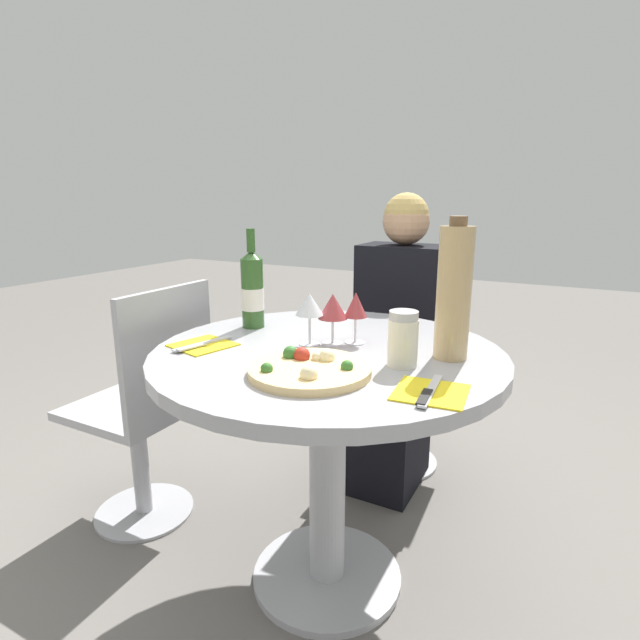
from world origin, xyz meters
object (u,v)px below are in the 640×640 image
(chair_behind_diner, at_px, (405,368))
(wine_bottle, at_px, (252,290))
(seated_diner, at_px, (394,354))
(tall_carafe, at_px, (454,293))
(chair_empty_side, at_px, (148,411))
(dining_table, at_px, (328,402))
(pizza_large, at_px, (309,368))

(chair_behind_diner, height_order, wine_bottle, wine_bottle)
(seated_diner, bearing_deg, wine_bottle, 64.72)
(seated_diner, xyz_separation_m, tall_carafe, (0.36, -0.60, 0.39))
(chair_behind_diner, xyz_separation_m, seated_diner, (-0.00, -0.14, 0.10))
(chair_behind_diner, height_order, tall_carafe, tall_carafe)
(chair_behind_diner, xyz_separation_m, chair_empty_side, (-0.64, -0.86, 0.00))
(dining_table, height_order, chair_empty_side, chair_empty_side)
(chair_empty_side, bearing_deg, tall_carafe, -83.61)
(chair_empty_side, relative_size, pizza_large, 2.96)
(wine_bottle, xyz_separation_m, tall_carafe, (0.64, -0.02, 0.05))
(chair_empty_side, bearing_deg, wine_bottle, -70.45)
(dining_table, bearing_deg, chair_empty_side, -177.80)
(chair_behind_diner, xyz_separation_m, tall_carafe, (0.36, -0.75, 0.49))
(pizza_large, distance_m, wine_bottle, 0.49)
(seated_diner, xyz_separation_m, pizza_large, (0.10, -0.88, 0.23))
(chair_empty_side, bearing_deg, pizza_large, -102.61)
(dining_table, height_order, tall_carafe, tall_carafe)
(chair_behind_diner, height_order, pizza_large, chair_behind_diner)
(dining_table, relative_size, chair_behind_diner, 1.11)
(tall_carafe, bearing_deg, pizza_large, -133.55)
(chair_empty_side, relative_size, wine_bottle, 2.78)
(dining_table, xyz_separation_m, wine_bottle, (-0.32, 0.10, 0.28))
(pizza_large, bearing_deg, tall_carafe, 46.45)
(dining_table, bearing_deg, pizza_large, -75.68)
(dining_table, bearing_deg, seated_diner, 93.85)
(chair_behind_diner, bearing_deg, seated_diner, 90.00)
(pizza_large, bearing_deg, chair_empty_side, 167.39)
(pizza_large, xyz_separation_m, wine_bottle, (-0.37, 0.30, 0.11))
(dining_table, bearing_deg, wine_bottle, 162.06)
(dining_table, distance_m, seated_diner, 0.69)
(dining_table, relative_size, seated_diner, 0.83)
(dining_table, xyz_separation_m, chair_empty_side, (-0.69, -0.03, -0.16))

